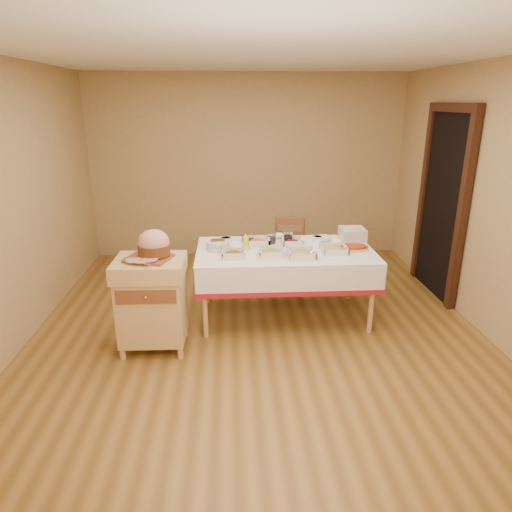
{
  "coord_description": "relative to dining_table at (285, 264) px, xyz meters",
  "views": [
    {
      "loc": [
        -0.26,
        -4.16,
        2.21
      ],
      "look_at": [
        -0.01,
        0.2,
        0.73
      ],
      "focal_mm": 32.0,
      "sensor_mm": 36.0,
      "label": 1
    }
  ],
  "objects": [
    {
      "name": "room_shell",
      "position": [
        -0.3,
        -0.3,
        0.7
      ],
      "size": [
        5.0,
        5.0,
        5.0
      ],
      "color": "olive",
      "rests_on": "ground"
    },
    {
      "name": "doorway",
      "position": [
        1.9,
        0.6,
        0.51
      ],
      "size": [
        0.09,
        1.1,
        2.2
      ],
      "color": "black",
      "rests_on": "ground"
    },
    {
      "name": "dining_table",
      "position": [
        0.0,
        0.0,
        0.0
      ],
      "size": [
        1.82,
        1.02,
        0.76
      ],
      "color": "#D9B277",
      "rests_on": "ground"
    },
    {
      "name": "butcher_cart",
      "position": [
        -1.29,
        -0.59,
        -0.1
      ],
      "size": [
        0.63,
        0.53,
        0.88
      ],
      "color": "#D9B277",
      "rests_on": "ground"
    },
    {
      "name": "dining_chair",
      "position": [
        0.14,
        0.78,
        -0.15
      ],
      "size": [
        0.46,
        0.44,
        0.87
      ],
      "color": "brown",
      "rests_on": "ground"
    },
    {
      "name": "ham_on_board",
      "position": [
        -1.25,
        -0.56,
        0.39
      ],
      "size": [
        0.4,
        0.38,
        0.26
      ],
      "color": "brown",
      "rests_on": "butcher_cart"
    },
    {
      "name": "serving_dish_a",
      "position": [
        -0.54,
        -0.21,
        0.19
      ],
      "size": [
        0.23,
        0.22,
        0.1
      ],
      "color": "silver",
      "rests_on": "dining_table"
    },
    {
      "name": "serving_dish_b",
      "position": [
        -0.16,
        -0.19,
        0.19
      ],
      "size": [
        0.25,
        0.25,
        0.1
      ],
      "color": "silver",
      "rests_on": "dining_table"
    },
    {
      "name": "serving_dish_c",
      "position": [
        0.13,
        -0.25,
        0.2
      ],
      "size": [
        0.27,
        0.27,
        0.11
      ],
      "color": "silver",
      "rests_on": "dining_table"
    },
    {
      "name": "serving_dish_d",
      "position": [
        0.49,
        -0.13,
        0.19
      ],
      "size": [
        0.25,
        0.25,
        0.1
      ],
      "color": "silver",
      "rests_on": "dining_table"
    },
    {
      "name": "serving_dish_e",
      "position": [
        -0.27,
        0.16,
        0.2
      ],
      "size": [
        0.25,
        0.24,
        0.12
      ],
      "color": "silver",
      "rests_on": "dining_table"
    },
    {
      "name": "serving_dish_f",
      "position": [
        0.09,
        0.14,
        0.19
      ],
      "size": [
        0.23,
        0.22,
        0.1
      ],
      "color": "silver",
      "rests_on": "dining_table"
    },
    {
      "name": "small_bowl_left",
      "position": [
        -0.61,
        0.28,
        0.19
      ],
      "size": [
        0.12,
        0.12,
        0.06
      ],
      "color": "silver",
      "rests_on": "dining_table"
    },
    {
      "name": "small_bowl_mid",
      "position": [
        -0.37,
        0.29,
        0.19
      ],
      "size": [
        0.14,
        0.14,
        0.06
      ],
      "color": "navy",
      "rests_on": "dining_table"
    },
    {
      "name": "small_bowl_right",
      "position": [
        0.39,
        0.27,
        0.19
      ],
      "size": [
        0.11,
        0.11,
        0.05
      ],
      "color": "silver",
      "rests_on": "dining_table"
    },
    {
      "name": "bowl_white_imported",
      "position": [
        -0.04,
        0.42,
        0.18
      ],
      "size": [
        0.19,
        0.19,
        0.04
      ],
      "primitive_type": "imported",
      "rotation": [
        0.0,
        0.0,
        -0.18
      ],
      "color": "silver",
      "rests_on": "dining_table"
    },
    {
      "name": "bowl_small_imported",
      "position": [
        0.46,
        0.28,
        0.19
      ],
      "size": [
        0.22,
        0.22,
        0.05
      ],
      "primitive_type": "imported",
      "rotation": [
        0.0,
        0.0,
        -0.41
      ],
      "color": "silver",
      "rests_on": "dining_table"
    },
    {
      "name": "preserve_jar_left",
      "position": [
        -0.12,
        0.21,
        0.22
      ],
      "size": [
        0.1,
        0.1,
        0.12
      ],
      "color": "silver",
      "rests_on": "dining_table"
    },
    {
      "name": "preserve_jar_right",
      "position": [
        0.06,
        0.24,
        0.22
      ],
      "size": [
        0.1,
        0.1,
        0.13
      ],
      "color": "silver",
      "rests_on": "dining_table"
    },
    {
      "name": "mustard_bottle",
      "position": [
        -0.41,
        -0.02,
        0.24
      ],
      "size": [
        0.06,
        0.06,
        0.18
      ],
      "color": "#FFF11A",
      "rests_on": "dining_table"
    },
    {
      "name": "bread_basket",
      "position": [
        -0.69,
        0.04,
        0.21
      ],
      "size": [
        0.24,
        0.24,
        0.11
      ],
      "color": "beige",
      "rests_on": "dining_table"
    },
    {
      "name": "plate_stack",
      "position": [
        0.77,
        0.26,
        0.23
      ],
      "size": [
        0.26,
        0.26,
        0.14
      ],
      "color": "silver",
      "rests_on": "dining_table"
    },
    {
      "name": "brass_platter",
      "position": [
        0.71,
        -0.03,
        0.18
      ],
      "size": [
        0.31,
        0.23,
        0.04
      ],
      "color": "gold",
      "rests_on": "dining_table"
    }
  ]
}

